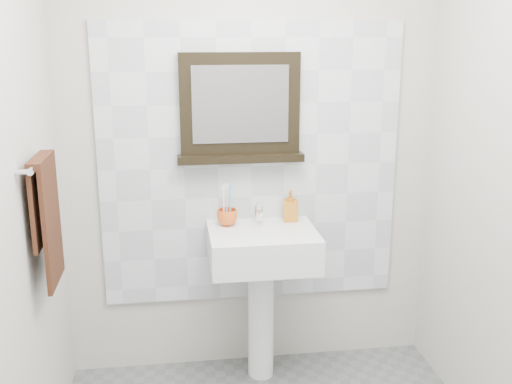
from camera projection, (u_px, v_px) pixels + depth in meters
back_wall at (251, 147)px, 3.18m from camera, size 2.00×0.01×2.50m
front_wall at (410, 371)px, 1.08m from camera, size 2.00×0.01×2.50m
splashback at (251, 166)px, 3.20m from camera, size 1.60×0.02×1.50m
pedestal_sink at (262, 263)px, 3.12m from camera, size 0.55×0.44×0.96m
toothbrush_cup at (227, 217)px, 3.13m from camera, size 0.12×0.12×0.09m
toothbrushes at (227, 203)px, 3.11m from camera, size 0.05×0.04×0.21m
soap_dispenser at (290, 206)px, 3.20m from camera, size 0.08×0.08×0.17m
framed_mirror at (240, 110)px, 3.08m from camera, size 0.66×0.11×0.56m
towel_bar at (40, 161)px, 2.43m from camera, size 0.07×0.40×0.03m
hand_towel at (46, 211)px, 2.49m from camera, size 0.06×0.30×0.55m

